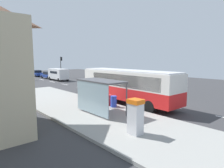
{
  "coord_description": "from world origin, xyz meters",
  "views": [
    {
      "loc": [
        -14.99,
        -10.47,
        4.27
      ],
      "look_at": [
        -1.0,
        5.56,
        1.5
      ],
      "focal_mm": 31.18,
      "sensor_mm": 36.0,
      "label": 1
    }
  ],
  "objects_px": {
    "white_van": "(58,74)",
    "traffic_light_far_side": "(20,62)",
    "ticket_machine": "(135,116)",
    "traffic_light_near_side": "(61,64)",
    "recycling_bin_blue": "(114,101)",
    "bus_shelter": "(97,88)",
    "sedan_near": "(37,73)",
    "bus": "(127,84)",
    "sedan_far": "(49,75)",
    "recycling_bin_red": "(108,100)"
  },
  "relations": [
    {
      "from": "bus",
      "to": "recycling_bin_blue",
      "type": "height_order",
      "value": "bus"
    },
    {
      "from": "white_van",
      "to": "ticket_machine",
      "type": "relative_size",
      "value": 2.68
    },
    {
      "from": "white_van",
      "to": "recycling_bin_blue",
      "type": "distance_m",
      "value": 24.54
    },
    {
      "from": "sedan_near",
      "to": "recycling_bin_red",
      "type": "height_order",
      "value": "sedan_near"
    },
    {
      "from": "sedan_near",
      "to": "bus_shelter",
      "type": "relative_size",
      "value": 1.11
    },
    {
      "from": "recycling_bin_red",
      "to": "sedan_near",
      "type": "bearing_deg",
      "value": 79.41
    },
    {
      "from": "bus",
      "to": "white_van",
      "type": "relative_size",
      "value": 2.12
    },
    {
      "from": "white_van",
      "to": "bus_shelter",
      "type": "bearing_deg",
      "value": -109.47
    },
    {
      "from": "bus",
      "to": "traffic_light_near_side",
      "type": "height_order",
      "value": "traffic_light_near_side"
    },
    {
      "from": "sedan_far",
      "to": "recycling_bin_red",
      "type": "relative_size",
      "value": 4.7
    },
    {
      "from": "ticket_machine",
      "to": "recycling_bin_blue",
      "type": "relative_size",
      "value": 2.04
    },
    {
      "from": "white_van",
      "to": "bus_shelter",
      "type": "relative_size",
      "value": 1.3
    },
    {
      "from": "ticket_machine",
      "to": "traffic_light_near_side",
      "type": "distance_m",
      "value": 36.63
    },
    {
      "from": "traffic_light_near_side",
      "to": "recycling_bin_blue",
      "type": "bearing_deg",
      "value": -108.52
    },
    {
      "from": "traffic_light_near_side",
      "to": "sedan_near",
      "type": "bearing_deg",
      "value": 116.2
    },
    {
      "from": "traffic_light_far_side",
      "to": "bus_shelter",
      "type": "bearing_deg",
      "value": -96.2
    },
    {
      "from": "ticket_machine",
      "to": "traffic_light_far_side",
      "type": "relative_size",
      "value": 0.35
    },
    {
      "from": "sedan_far",
      "to": "traffic_light_far_side",
      "type": "relative_size",
      "value": 0.82
    },
    {
      "from": "sedan_far",
      "to": "traffic_light_far_side",
      "type": "distance_m",
      "value": 6.22
    },
    {
      "from": "bus",
      "to": "bus_shelter",
      "type": "relative_size",
      "value": 2.76
    },
    {
      "from": "white_van",
      "to": "sedan_far",
      "type": "distance_m",
      "value": 4.9
    },
    {
      "from": "sedan_far",
      "to": "bus_shelter",
      "type": "xyz_separation_m",
      "value": [
        -8.72,
        -29.23,
        1.31
      ]
    },
    {
      "from": "bus",
      "to": "ticket_machine",
      "type": "xyz_separation_m",
      "value": [
        -5.61,
        -6.19,
        -0.67
      ]
    },
    {
      "from": "recycling_bin_red",
      "to": "recycling_bin_blue",
      "type": "bearing_deg",
      "value": -90.0
    },
    {
      "from": "traffic_light_near_side",
      "to": "recycling_bin_red",
      "type": "bearing_deg",
      "value": -108.95
    },
    {
      "from": "sedan_far",
      "to": "ticket_machine",
      "type": "relative_size",
      "value": 2.3
    },
    {
      "from": "recycling_bin_red",
      "to": "bus_shelter",
      "type": "relative_size",
      "value": 0.24
    },
    {
      "from": "white_van",
      "to": "traffic_light_far_side",
      "type": "bearing_deg",
      "value": 131.09
    },
    {
      "from": "white_van",
      "to": "recycling_bin_red",
      "type": "relative_size",
      "value": 5.48
    },
    {
      "from": "white_van",
      "to": "sedan_near",
      "type": "height_order",
      "value": "white_van"
    },
    {
      "from": "recycling_bin_blue",
      "to": "sedan_far",
      "type": "bearing_deg",
      "value": 77.17
    },
    {
      "from": "white_van",
      "to": "bus_shelter",
      "type": "xyz_separation_m",
      "value": [
        -8.61,
        -24.36,
        0.75
      ]
    },
    {
      "from": "recycling_bin_blue",
      "to": "traffic_light_near_side",
      "type": "height_order",
      "value": "traffic_light_near_side"
    },
    {
      "from": "sedan_far",
      "to": "traffic_light_far_side",
      "type": "xyz_separation_m",
      "value": [
        -5.41,
        1.22,
        2.82
      ]
    },
    {
      "from": "sedan_far",
      "to": "traffic_light_far_side",
      "type": "bearing_deg",
      "value": 167.3
    },
    {
      "from": "sedan_near",
      "to": "recycling_bin_red",
      "type": "distance_m",
      "value": 35.37
    },
    {
      "from": "recycling_bin_blue",
      "to": "bus_shelter",
      "type": "height_order",
      "value": "bus_shelter"
    },
    {
      "from": "traffic_light_far_side",
      "to": "bus_shelter",
      "type": "relative_size",
      "value": 1.37
    },
    {
      "from": "bus",
      "to": "traffic_light_far_side",
      "type": "xyz_separation_m",
      "value": [
        -1.39,
        28.87,
        1.77
      ]
    },
    {
      "from": "traffic_light_near_side",
      "to": "bus_shelter",
      "type": "relative_size",
      "value": 1.19
    },
    {
      "from": "ticket_machine",
      "to": "traffic_light_far_side",
      "type": "xyz_separation_m",
      "value": [
        4.21,
        35.06,
        2.44
      ]
    },
    {
      "from": "sedan_near",
      "to": "recycling_bin_blue",
      "type": "relative_size",
      "value": 4.68
    },
    {
      "from": "white_van",
      "to": "traffic_light_far_side",
      "type": "relative_size",
      "value": 0.95
    },
    {
      "from": "recycling_bin_red",
      "to": "sedan_far",
      "type": "bearing_deg",
      "value": 76.86
    },
    {
      "from": "white_van",
      "to": "traffic_light_near_side",
      "type": "relative_size",
      "value": 1.1
    },
    {
      "from": "bus",
      "to": "traffic_light_near_side",
      "type": "bearing_deg",
      "value": 75.58
    },
    {
      "from": "sedan_near",
      "to": "recycling_bin_blue",
      "type": "xyz_separation_m",
      "value": [
        -6.5,
        -35.47,
        -0.14
      ]
    },
    {
      "from": "sedan_far",
      "to": "traffic_light_near_side",
      "type": "xyz_separation_m",
      "value": [
        3.2,
        0.42,
        2.38
      ]
    },
    {
      "from": "white_van",
      "to": "ticket_machine",
      "type": "xyz_separation_m",
      "value": [
        -9.52,
        -28.97,
        -0.17
      ]
    },
    {
      "from": "recycling_bin_blue",
      "to": "traffic_light_near_side",
      "type": "relative_size",
      "value": 0.2
    }
  ]
}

